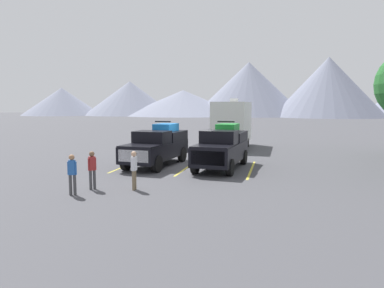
% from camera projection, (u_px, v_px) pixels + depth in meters
% --- Properties ---
extents(ground_plane, '(240.00, 240.00, 0.00)m').
position_uv_depth(ground_plane, '(190.00, 166.00, 20.52)').
color(ground_plane, '#47474C').
extents(pickup_truck_a, '(2.53, 5.65, 2.54)m').
position_uv_depth(pickup_truck_a, '(158.00, 145.00, 20.59)').
color(pickup_truck_a, black).
rests_on(pickup_truck_a, ground).
extents(pickup_truck_b, '(2.51, 5.53, 2.58)m').
position_uv_depth(pickup_truck_b, '(222.00, 147.00, 19.61)').
color(pickup_truck_b, black).
rests_on(pickup_truck_b, ground).
extents(lot_stripe_a, '(0.12, 5.50, 0.01)m').
position_uv_depth(lot_stripe_a, '(129.00, 164.00, 20.85)').
color(lot_stripe_a, gold).
rests_on(lot_stripe_a, ground).
extents(lot_stripe_b, '(0.12, 5.50, 0.01)m').
position_uv_depth(lot_stripe_b, '(188.00, 167.00, 20.03)').
color(lot_stripe_b, gold).
rests_on(lot_stripe_b, ground).
extents(lot_stripe_c, '(0.12, 5.50, 0.01)m').
position_uv_depth(lot_stripe_c, '(251.00, 170.00, 19.21)').
color(lot_stripe_c, gold).
rests_on(lot_stripe_c, ground).
extents(camper_trailer_a, '(2.65, 7.24, 4.02)m').
position_uv_depth(camper_trailer_a, '(232.00, 122.00, 28.89)').
color(camper_trailer_a, silver).
rests_on(camper_trailer_a, ground).
extents(person_a, '(0.34, 0.25, 1.60)m').
position_uv_depth(person_a, '(72.00, 172.00, 13.69)').
color(person_a, '#3F3F42').
rests_on(person_a, ground).
extents(person_b, '(0.29, 0.30, 1.60)m').
position_uv_depth(person_b, '(92.00, 168.00, 14.61)').
color(person_b, '#3F3F42').
rests_on(person_b, ground).
extents(person_c, '(0.22, 0.36, 1.61)m').
position_uv_depth(person_c, '(134.00, 168.00, 14.54)').
color(person_c, '#726047').
rests_on(person_c, ground).
extents(mountain_ridge, '(163.05, 41.82, 17.24)m').
position_uv_depth(mountain_ridge, '(284.00, 94.00, 108.77)').
color(mountain_ridge, gray).
rests_on(mountain_ridge, ground).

